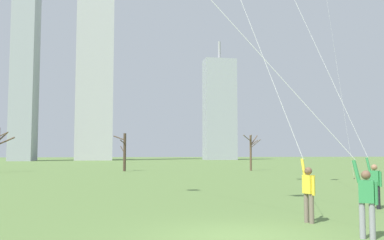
% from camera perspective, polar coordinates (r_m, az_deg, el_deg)
% --- Properties ---
extents(ground_plane, '(400.00, 400.00, 0.00)m').
position_cam_1_polar(ground_plane, '(10.77, 6.32, -15.30)').
color(ground_plane, '#5B7A3D').
extents(kite_flyer_far_back_green, '(12.17, 5.82, 17.45)m').
position_cam_1_polar(kite_flyer_far_back_green, '(11.00, 14.00, 0.13)').
color(kite_flyer_far_back_green, gray).
rests_on(kite_flyer_far_back_green, ground).
extents(kite_flyer_midfield_left_pink, '(3.25, 8.07, 17.63)m').
position_cam_1_polar(kite_flyer_midfield_left_pink, '(17.80, 20.17, -0.56)').
color(kite_flyer_midfield_left_pink, black).
rests_on(kite_flyer_midfield_left_pink, ground).
extents(kite_flyer_foreground_right_purple, '(3.94, 9.62, 21.61)m').
position_cam_1_polar(kite_flyer_foreground_right_purple, '(14.06, 11.06, 2.43)').
color(kite_flyer_foreground_right_purple, '#726656').
rests_on(kite_flyer_foreground_right_purple, ground).
extents(bare_tree_left_of_center, '(2.49, 2.24, 4.14)m').
position_cam_1_polar(bare_tree_left_of_center, '(50.04, 7.89, -4.00)').
color(bare_tree_left_of_center, brown).
rests_on(bare_tree_left_of_center, ground).
extents(bare_tree_right_of_center, '(1.43, 2.41, 4.24)m').
position_cam_1_polar(bare_tree_right_of_center, '(48.51, -9.04, -4.12)').
color(bare_tree_right_of_center, '#423326').
rests_on(bare_tree_right_of_center, ground).
extents(skyline_short_annex, '(10.08, 7.07, 60.73)m').
position_cam_1_polar(skyline_short_annex, '(124.76, -12.77, 8.81)').
color(skyline_short_annex, '#B2B2B7').
rests_on(skyline_short_annex, ground).
extents(skyline_mid_tower_right, '(9.42, 5.61, 35.81)m').
position_cam_1_polar(skyline_mid_tower_right, '(128.31, 3.71, 1.45)').
color(skyline_mid_tower_right, '#9EA3AD').
rests_on(skyline_mid_tower_right, ground).
extents(skyline_tall_tower, '(5.71, 10.13, 45.76)m').
position_cam_1_polar(skyline_tall_tower, '(120.53, -21.41, 5.84)').
color(skyline_tall_tower, '#9EA3AD').
rests_on(skyline_tall_tower, ground).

